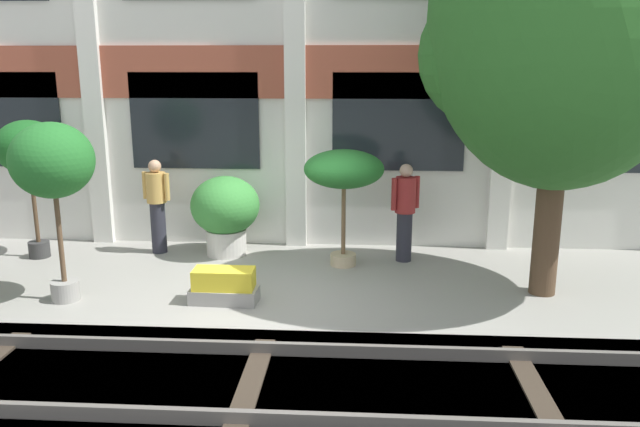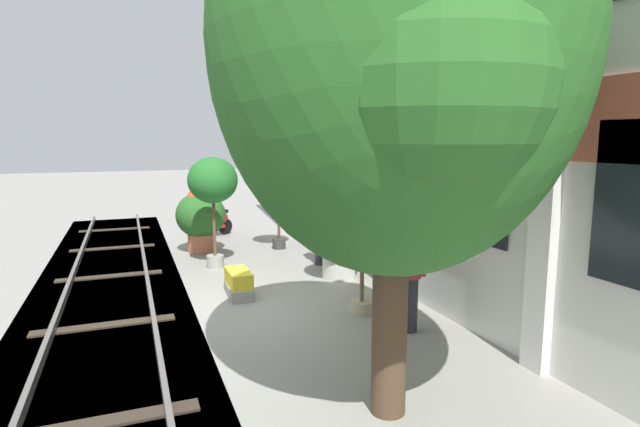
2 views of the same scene
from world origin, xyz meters
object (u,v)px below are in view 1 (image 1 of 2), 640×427
(broadleaf_tree, at_px, (565,27))
(potted_plant_tall_urn, at_px, (53,165))
(potted_plant_terracotta_small, at_px, (28,151))
(potted_plant_low_pan, at_px, (344,172))
(potted_plant_square_trough, at_px, (224,286))
(resident_by_doorway, at_px, (157,203))
(potted_plant_stone_basin, at_px, (225,210))
(resident_watching_tracks, at_px, (405,210))

(broadleaf_tree, xyz_separation_m, potted_plant_tall_urn, (-6.78, -0.71, -1.79))
(potted_plant_terracotta_small, height_order, potted_plant_low_pan, potted_plant_terracotta_small)
(potted_plant_square_trough, xyz_separation_m, potted_plant_terracotta_small, (-3.62, 1.86, 1.61))
(broadleaf_tree, height_order, resident_by_doorway, broadleaf_tree)
(potted_plant_stone_basin, height_order, resident_by_doorway, resident_by_doorway)
(potted_plant_terracotta_small, relative_size, resident_watching_tracks, 1.42)
(potted_plant_terracotta_small, distance_m, resident_by_doorway, 2.24)
(potted_plant_stone_basin, height_order, resident_watching_tracks, resident_watching_tracks)
(potted_plant_stone_basin, bearing_deg, potted_plant_terracotta_small, -173.52)
(potted_plant_terracotta_small, height_order, potted_plant_tall_urn, potted_plant_tall_urn)
(potted_plant_tall_urn, distance_m, resident_watching_tracks, 5.42)
(potted_plant_tall_urn, bearing_deg, potted_plant_terracotta_small, 125.51)
(broadleaf_tree, height_order, potted_plant_tall_urn, broadleaf_tree)
(potted_plant_low_pan, relative_size, resident_watching_tracks, 1.16)
(broadleaf_tree, bearing_deg, potted_plant_tall_urn, -174.06)
(potted_plant_terracotta_small, xyz_separation_m, potted_plant_stone_basin, (3.19, 0.36, -1.05))
(potted_plant_stone_basin, distance_m, resident_watching_tracks, 3.07)
(potted_plant_square_trough, bearing_deg, potted_plant_tall_urn, -178.48)
(potted_plant_tall_urn, bearing_deg, broadleaf_tree, 5.94)
(broadleaf_tree, bearing_deg, resident_by_doorway, 165.30)
(potted_plant_tall_urn, height_order, resident_by_doorway, potted_plant_tall_urn)
(potted_plant_square_trough, xyz_separation_m, potted_plant_tall_urn, (-2.25, -0.06, 1.69))
(potted_plant_tall_urn, bearing_deg, potted_plant_low_pan, 25.15)
(potted_plant_stone_basin, xyz_separation_m, potted_plant_low_pan, (2.05, -0.46, 0.77))
(potted_plant_tall_urn, xyz_separation_m, resident_watching_tracks, (4.88, 2.12, -1.04))
(broadleaf_tree, relative_size, resident_watching_tracks, 3.69)
(broadleaf_tree, relative_size, potted_plant_tall_urn, 2.43)
(broadleaf_tree, distance_m, resident_by_doorway, 6.98)
(potted_plant_square_trough, distance_m, potted_plant_terracotta_small, 4.38)
(potted_plant_tall_urn, relative_size, resident_watching_tracks, 1.51)
(potted_plant_terracotta_small, height_order, resident_by_doorway, potted_plant_terracotta_small)
(potted_plant_square_trough, height_order, potted_plant_tall_urn, potted_plant_tall_urn)
(resident_by_doorway, bearing_deg, potted_plant_low_pan, 96.99)
(potted_plant_terracotta_small, xyz_separation_m, resident_by_doorway, (1.98, 0.41, -0.96))
(potted_plant_square_trough, distance_m, resident_by_doorway, 2.87)
(potted_plant_terracotta_small, relative_size, potted_plant_low_pan, 1.23)
(potted_plant_square_trough, xyz_separation_m, potted_plant_low_pan, (1.61, 1.75, 1.33))
(potted_plant_square_trough, relative_size, resident_watching_tracks, 0.58)
(potted_plant_square_trough, height_order, potted_plant_stone_basin, potted_plant_stone_basin)
(potted_plant_tall_urn, bearing_deg, potted_plant_square_trough, 1.52)
(broadleaf_tree, relative_size, resident_by_doorway, 3.70)
(potted_plant_square_trough, height_order, potted_plant_terracotta_small, potted_plant_terracotta_small)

